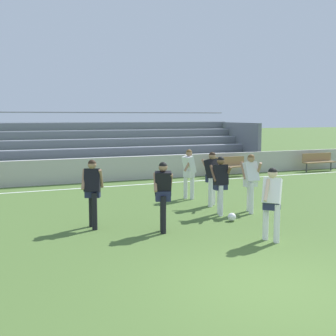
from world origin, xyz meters
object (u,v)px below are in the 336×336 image
(bleacher_stand, at_px, (6,149))
(player_dark_dropping_back, at_px, (93,188))
(player_dark_overlapping, at_px, (212,174))
(soccer_ball, at_px, (232,217))
(player_dark_on_ball, at_px, (163,191))
(player_white_wide_left, at_px, (272,198))
(player_dark_pressing_high, at_px, (220,180))
(player_white_challenging, at_px, (189,170))
(bench_centre_sideline, at_px, (228,165))
(player_white_deep_cover, at_px, (251,178))
(bench_far_right, at_px, (318,160))

(bleacher_stand, distance_m, player_dark_dropping_back, 10.61)
(player_dark_overlapping, height_order, soccer_ball, player_dark_overlapping)
(player_dark_overlapping, distance_m, player_dark_on_ball, 3.43)
(bleacher_stand, xyz_separation_m, soccer_ball, (4.99, -11.22, -1.18))
(player_dark_on_ball, bearing_deg, bleacher_stand, 104.14)
(player_dark_dropping_back, xyz_separation_m, player_dark_overlapping, (4.01, 1.25, -0.02))
(player_dark_dropping_back, relative_size, player_white_wide_left, 1.04)
(player_dark_pressing_high, bearing_deg, player_white_challenging, 84.84)
(player_dark_dropping_back, distance_m, player_white_wide_left, 4.28)
(bleacher_stand, distance_m, player_dark_on_ball, 11.89)
(bench_centre_sideline, distance_m, player_dark_overlapping, 6.78)
(player_white_deep_cover, bearing_deg, player_dark_overlapping, 113.84)
(bleacher_stand, bearing_deg, player_dark_on_ball, -75.86)
(player_dark_dropping_back, bearing_deg, player_white_challenging, 33.52)
(player_dark_overlapping, bearing_deg, player_dark_pressing_high, -107.99)
(player_dark_dropping_back, height_order, soccer_ball, player_dark_dropping_back)
(player_dark_overlapping, bearing_deg, player_white_challenging, 97.19)
(player_dark_dropping_back, bearing_deg, soccer_ball, -11.45)
(player_dark_overlapping, xyz_separation_m, player_white_wide_left, (-0.66, -3.92, -0.02))
(player_dark_on_ball, bearing_deg, bench_far_right, 33.87)
(player_dark_pressing_high, height_order, player_white_challenging, player_white_challenging)
(bleacher_stand, xyz_separation_m, player_dark_pressing_high, (5.08, -10.44, -0.32))
(bleacher_stand, distance_m, player_white_deep_cover, 12.12)
(bleacher_stand, relative_size, player_dark_on_ball, 14.64)
(soccer_ball, bearing_deg, player_white_deep_cover, 34.55)
(bench_centre_sideline, bearing_deg, player_dark_on_ball, -129.45)
(player_dark_on_ball, bearing_deg, player_white_deep_cover, 18.14)
(player_dark_on_ball, bearing_deg, player_white_wide_left, -40.63)
(bench_centre_sideline, distance_m, player_dark_on_ball, 10.14)
(player_white_deep_cover, distance_m, player_white_challenging, 2.65)
(player_white_deep_cover, bearing_deg, soccer_ball, -145.45)
(player_dark_dropping_back, relative_size, player_dark_on_ball, 1.01)
(player_dark_pressing_high, distance_m, player_dark_on_ball, 2.43)
(player_dark_pressing_high, relative_size, player_white_challenging, 0.99)
(player_white_challenging, relative_size, player_dark_overlapping, 1.00)
(player_white_challenging, bearing_deg, soccer_ball, -95.47)
(bench_centre_sideline, distance_m, player_white_deep_cover, 7.58)
(player_dark_dropping_back, bearing_deg, player_dark_on_ball, -35.44)
(player_white_deep_cover, relative_size, player_dark_on_ball, 1.00)
(player_white_deep_cover, bearing_deg, bleacher_stand, 119.82)
(player_dark_on_ball, bearing_deg, player_dark_overlapping, 41.67)
(player_dark_pressing_high, relative_size, player_dark_dropping_back, 0.97)
(bench_centre_sideline, height_order, player_white_wide_left, player_white_wide_left)
(bench_centre_sideline, relative_size, player_dark_overlapping, 1.08)
(player_dark_overlapping, bearing_deg, bench_far_right, 31.37)
(player_white_wide_left, bearing_deg, bench_centre_sideline, 64.40)
(player_dark_overlapping, relative_size, player_white_wide_left, 1.02)
(bench_far_right, xyz_separation_m, player_white_deep_cover, (-8.53, -6.80, 0.46))
(bleacher_stand, distance_m, player_dark_pressing_high, 11.62)
(player_white_wide_left, bearing_deg, bleacher_stand, 110.07)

